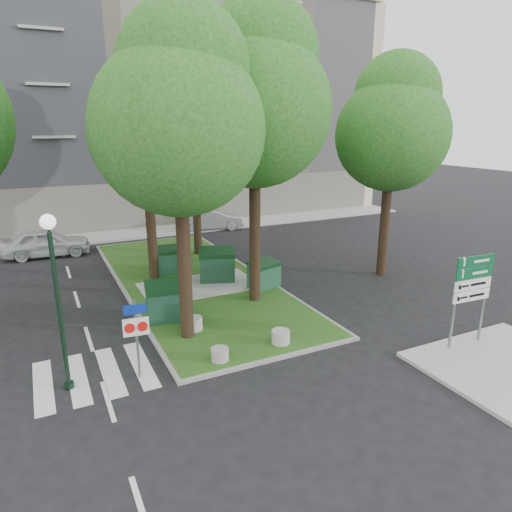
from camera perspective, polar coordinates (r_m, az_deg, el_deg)
ground at (r=14.24m, az=0.60°, el=-13.17°), size 120.00×120.00×0.00m
median_island at (r=21.19m, az=-7.98°, el=-3.02°), size 6.00×16.00×0.12m
median_kerb at (r=21.19m, az=-7.98°, el=-3.04°), size 6.30×16.30×0.10m
sidewalk_corner at (r=15.87m, az=28.97°, el=-11.87°), size 5.00×4.00×0.12m
building_sidewalk at (r=30.88m, az=-15.07°, el=2.72°), size 42.00×3.00×0.12m
zebra_crossing at (r=14.50m, az=-15.96°, el=-13.27°), size 5.00×3.00×0.01m
apartment_building at (r=37.50m, az=-18.42°, el=17.01°), size 41.00×12.00×16.00m
tree_median_near_left at (r=14.26m, az=-9.52°, el=17.33°), size 5.20×5.20×10.53m
tree_median_near_right at (r=17.44m, az=0.03°, el=19.51°), size 5.60×5.60×11.46m
tree_median_mid at (r=20.66m, az=-13.59°, el=15.78°), size 4.80×4.80×9.99m
tree_median_far at (r=24.47m, az=-7.77°, el=19.22°), size 5.80×5.80×11.93m
tree_street_right at (r=21.81m, az=16.78°, el=15.56°), size 5.00×5.00×10.06m
dumpster_a at (r=16.89m, az=-11.02°, el=-5.59°), size 1.67×1.30×1.41m
dumpster_b at (r=22.09m, az=-10.67°, el=-0.49°), size 1.45×1.07×1.29m
dumpster_c at (r=20.71m, az=-4.90°, el=-1.11°), size 1.89×1.59×1.49m
dumpster_d at (r=19.82m, az=1.00°, el=-2.26°), size 1.51×1.24×1.22m
bollard_left at (r=14.09m, az=-4.55°, el=-12.13°), size 0.54×0.54×0.38m
bollard_right at (r=15.07m, az=3.10°, el=-10.02°), size 0.60×0.60×0.43m
bollard_mid at (r=16.08m, az=-7.84°, el=-8.35°), size 0.63×0.63×0.45m
litter_bin at (r=23.64m, az=-3.65°, el=0.18°), size 0.39×0.39×0.68m
street_lamp at (r=12.78m, az=-23.74°, el=-3.15°), size 0.39×0.39×4.86m
traffic_sign_pole at (r=13.24m, az=-14.77°, el=-8.69°), size 0.72×0.11×2.39m
directional_sign at (r=15.81m, az=25.35°, el=-3.43°), size 1.49×0.17×2.98m
car_white at (r=27.29m, az=-24.74°, el=1.54°), size 4.58×2.11×1.52m
car_silver at (r=31.20m, az=-5.63°, el=4.56°), size 4.48×2.08×1.42m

